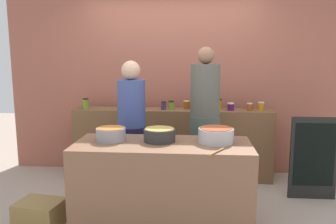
{
  "coord_description": "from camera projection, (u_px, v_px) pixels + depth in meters",
  "views": [
    {
      "loc": [
        0.31,
        -3.48,
        1.69
      ],
      "look_at": [
        0.0,
        0.35,
        1.05
      ],
      "focal_mm": 36.58,
      "sensor_mm": 36.0,
      "label": 1
    }
  ],
  "objects": [
    {
      "name": "display_shelf",
      "position": [
        172.0,
        144.0,
        4.73
      ],
      "size": [
        2.7,
        0.36,
        0.96
      ],
      "primitive_type": "cube",
      "color": "brown",
      "rests_on": "ground"
    },
    {
      "name": "cook_in_cap",
      "position": [
        204.0,
        130.0,
        4.03
      ],
      "size": [
        0.35,
        0.35,
        1.78
      ],
      "color": "#45564B",
      "rests_on": "ground"
    },
    {
      "name": "cooking_pot_left",
      "position": [
        111.0,
        134.0,
        3.36
      ],
      "size": [
        0.29,
        0.29,
        0.13
      ],
      "color": "gray",
      "rests_on": "prep_table"
    },
    {
      "name": "cooking_pot_right",
      "position": [
        216.0,
        135.0,
        3.3
      ],
      "size": [
        0.34,
        0.34,
        0.15
      ],
      "color": "#B7B7BC",
      "rests_on": "prep_table"
    },
    {
      "name": "bread_crate",
      "position": [
        40.0,
        213.0,
        3.42
      ],
      "size": [
        0.49,
        0.4,
        0.25
      ],
      "primitive_type": "cube",
      "rotation": [
        0.0,
        0.0,
        -0.17
      ],
      "color": "olive",
      "rests_on": "ground"
    },
    {
      "name": "preserve_jar_5",
      "position": [
        171.0,
        105.0,
        4.61
      ],
      "size": [
        0.08,
        0.08,
        0.12
      ],
      "color": "olive",
      "rests_on": "display_shelf"
    },
    {
      "name": "preserve_jar_3",
      "position": [
        142.0,
        105.0,
        4.61
      ],
      "size": [
        0.09,
        0.09,
        0.12
      ],
      "color": "gold",
      "rests_on": "display_shelf"
    },
    {
      "name": "preserve_jar_9",
      "position": [
        219.0,
        104.0,
        4.62
      ],
      "size": [
        0.08,
        0.08,
        0.14
      ],
      "color": "#CD7705",
      "rests_on": "display_shelf"
    },
    {
      "name": "preserve_jar_11",
      "position": [
        250.0,
        107.0,
        4.55
      ],
      "size": [
        0.08,
        0.08,
        0.1
      ],
      "color": "#9A4715",
      "rests_on": "display_shelf"
    },
    {
      "name": "preserve_jar_8",
      "position": [
        211.0,
        105.0,
        4.58
      ],
      "size": [
        0.09,
        0.09,
        0.13
      ],
      "color": "red",
      "rests_on": "display_shelf"
    },
    {
      "name": "wooden_spoon",
      "position": [
        217.0,
        152.0,
        2.96
      ],
      "size": [
        0.15,
        0.24,
        0.02
      ],
      "primitive_type": "cylinder",
      "rotation": [
        1.57,
        0.0,
        2.6
      ],
      "color": "#9E703D",
      "rests_on": "prep_table"
    },
    {
      "name": "preserve_jar_4",
      "position": [
        164.0,
        105.0,
        4.6
      ],
      "size": [
        0.07,
        0.07,
        0.11
      ],
      "color": "#42294D",
      "rests_on": "display_shelf"
    },
    {
      "name": "preserve_jar_1",
      "position": [
        121.0,
        105.0,
        4.65
      ],
      "size": [
        0.07,
        0.07,
        0.13
      ],
      "color": "gold",
      "rests_on": "display_shelf"
    },
    {
      "name": "cook_with_tongs",
      "position": [
        132.0,
        137.0,
        3.98
      ],
      "size": [
        0.33,
        0.33,
        1.63
      ],
      "color": "#1A1836",
      "rests_on": "ground"
    },
    {
      "name": "preserve_jar_0",
      "position": [
        86.0,
        104.0,
        4.68
      ],
      "size": [
        0.08,
        0.08,
        0.15
      ],
      "color": "olive",
      "rests_on": "display_shelf"
    },
    {
      "name": "preserve_jar_12",
      "position": [
        261.0,
        106.0,
        4.58
      ],
      "size": [
        0.08,
        0.08,
        0.11
      ],
      "color": "orange",
      "rests_on": "display_shelf"
    },
    {
      "name": "storefront_wall",
      "position": [
        174.0,
        68.0,
        4.9
      ],
      "size": [
        4.8,
        0.12,
        3.0
      ],
      "primitive_type": "cube",
      "color": "#A05846",
      "rests_on": "ground"
    },
    {
      "name": "preserve_jar_6",
      "position": [
        187.0,
        105.0,
        4.67
      ],
      "size": [
        0.09,
        0.09,
        0.11
      ],
      "color": "#8A400D",
      "rests_on": "display_shelf"
    },
    {
      "name": "preserve_jar_10",
      "position": [
        231.0,
        107.0,
        4.56
      ],
      "size": [
        0.09,
        0.09,
        0.1
      ],
      "color": "#4E1158",
      "rests_on": "display_shelf"
    },
    {
      "name": "ground",
      "position": [
        165.0,
        212.0,
        3.72
      ],
      "size": [
        12.0,
        12.0,
        0.0
      ],
      "primitive_type": "plane",
      "color": "tan"
    },
    {
      "name": "chalkboard_sign",
      "position": [
        314.0,
        158.0,
        4.01
      ],
      "size": [
        0.55,
        0.05,
        0.99
      ],
      "color": "black",
      "rests_on": "ground"
    },
    {
      "name": "preserve_jar_2",
      "position": [
        132.0,
        105.0,
        4.66
      ],
      "size": [
        0.08,
        0.08,
        0.1
      ],
      "color": "#A82411",
      "rests_on": "display_shelf"
    },
    {
      "name": "prep_table",
      "position": [
        163.0,
        185.0,
        3.36
      ],
      "size": [
        1.7,
        0.7,
        0.86
      ],
      "primitive_type": "cube",
      "color": "brown",
      "rests_on": "ground"
    },
    {
      "name": "cooking_pot_center",
      "position": [
        160.0,
        135.0,
        3.35
      ],
      "size": [
        0.31,
        0.31,
        0.13
      ],
      "color": "#2D2D2D",
      "rests_on": "prep_table"
    },
    {
      "name": "preserve_jar_7",
      "position": [
        197.0,
        105.0,
        4.63
      ],
      "size": [
        0.08,
        0.08,
        0.13
      ],
      "color": "olive",
      "rests_on": "display_shelf"
    }
  ]
}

